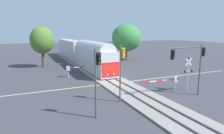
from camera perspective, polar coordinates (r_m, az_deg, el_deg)
The scene contains 12 objects.
ground_plane at distance 27.36m, azimuth 0.81°, elevation -4.78°, with size 220.00×220.00×0.00m, color #3D3D42.
road_centre_stripe at distance 27.36m, azimuth 0.81°, elevation -4.77°, with size 44.00×0.20×0.01m.
railway_track at distance 27.34m, azimuth 0.81°, elevation -4.58°, with size 4.40×80.00×0.32m.
commuter_train at distance 45.12m, azimuth -9.64°, elevation 4.65°, with size 3.04×39.10×5.16m.
crossing_gate_near at distance 24.52m, azimuth 17.21°, elevation -3.68°, with size 5.25×0.40×1.80m.
crossing_signal_mast at distance 25.15m, azimuth 21.54°, elevation -0.95°, with size 1.36×0.44×4.14m.
crossing_gate_far at distance 31.33m, azimuth -11.92°, elevation -0.41°, with size 5.26×0.40×1.80m.
traffic_signal_near_right at distance 22.60m, azimuth 22.49°, elevation 2.47°, with size 5.14×0.38×5.74m.
traffic_signal_median at distance 19.36m, azimuth 2.85°, elevation 0.80°, with size 0.53×0.38×5.88m.
traffic_signal_near_left at distance 15.67m, azimuth -4.41°, elevation -1.63°, with size 0.53×0.38×5.82m.
oak_far_right at distance 49.30m, azimuth 4.29°, elevation 8.63°, with size 7.38×7.38×9.16m.
oak_behind_train at distance 41.35m, azimuth -19.93°, elevation 7.40°, with size 4.65×4.65×8.21m.
Camera 1 is at (-11.06, -23.99, 7.13)m, focal length 31.01 mm.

